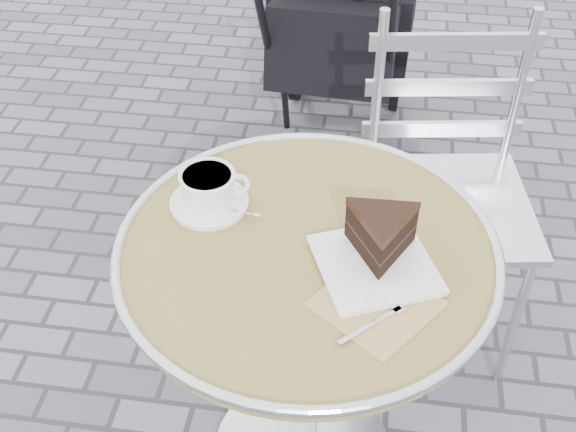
# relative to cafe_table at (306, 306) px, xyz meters

# --- Properties ---
(cafe_table) EXTENTS (0.72, 0.72, 0.74)m
(cafe_table) POSITION_rel_cafe_table_xyz_m (0.00, 0.00, 0.00)
(cafe_table) COLOR silver
(cafe_table) RESTS_ON ground
(cappuccino_set) EXTENTS (0.18, 0.15, 0.08)m
(cappuccino_set) POSITION_rel_cafe_table_xyz_m (-0.20, 0.09, 0.20)
(cappuccino_set) COLOR white
(cappuccino_set) RESTS_ON cafe_table
(cake_plate_set) EXTENTS (0.26, 0.34, 0.11)m
(cake_plate_set) POSITION_rel_cafe_table_xyz_m (0.13, -0.02, 0.21)
(cake_plate_set) COLOR tan
(cake_plate_set) RESTS_ON cafe_table
(bistro_chair) EXTENTS (0.47, 0.47, 0.92)m
(bistro_chair) POSITION_rel_cafe_table_xyz_m (0.29, 0.55, 0.00)
(bistro_chair) COLOR silver
(bistro_chair) RESTS_ON ground
(baby_stroller) EXTENTS (0.50, 0.99, 1.01)m
(baby_stroller) POSITION_rel_cafe_table_xyz_m (-0.05, 1.42, -0.11)
(baby_stroller) COLOR black
(baby_stroller) RESTS_ON ground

